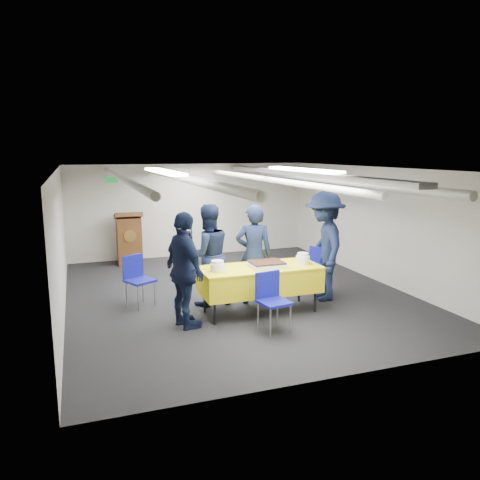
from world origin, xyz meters
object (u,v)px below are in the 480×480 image
(serving_table, at_px, (260,279))
(sheet_cake, at_px, (267,264))
(podium, at_px, (129,238))
(chair_right, at_px, (316,266))
(chair_near, at_px, (271,295))
(sailor_a, at_px, (254,255))
(sailor_d, at_px, (324,246))
(sailor_b, at_px, (208,255))
(chair_left, at_px, (137,275))
(sailor_c, at_px, (185,271))

(serving_table, relative_size, sheet_cake, 3.53)
(podium, xyz_separation_m, chair_right, (2.96, -3.56, -0.08))
(chair_near, distance_m, sailor_a, 1.32)
(serving_table, height_order, podium, podium)
(serving_table, distance_m, sailor_d, 1.42)
(chair_right, xyz_separation_m, sailor_b, (-2.02, 0.11, 0.34))
(podium, height_order, chair_near, podium)
(sheet_cake, bearing_deg, chair_right, 27.43)
(podium, distance_m, chair_left, 3.12)
(serving_table, bearing_deg, sailor_c, -169.54)
(sailor_c, bearing_deg, chair_left, 9.14)
(sheet_cake, distance_m, sailor_d, 1.30)
(sheet_cake, relative_size, chair_right, 0.64)
(sailor_c, height_order, sailor_d, sailor_d)
(podium, distance_m, sailor_c, 4.40)
(sailor_a, distance_m, sailor_d, 1.27)
(chair_near, bearing_deg, serving_table, 80.18)
(serving_table, relative_size, chair_near, 2.25)
(chair_near, relative_size, sailor_a, 0.50)
(sailor_b, bearing_deg, chair_near, 106.22)
(serving_table, xyz_separation_m, sheet_cake, (0.09, -0.06, 0.26))
(chair_near, bearing_deg, sailor_c, 155.27)
(podium, bearing_deg, chair_left, -93.99)
(serving_table, height_order, chair_near, chair_near)
(chair_near, relative_size, chair_right, 1.00)
(chair_right, bearing_deg, chair_near, -137.28)
(sheet_cake, xyz_separation_m, chair_left, (-1.93, 1.09, -0.29))
(chair_left, distance_m, sailor_a, 2.03)
(podium, height_order, sailor_c, sailor_c)
(podium, distance_m, chair_near, 5.14)
(podium, height_order, chair_right, podium)
(serving_table, relative_size, podium, 1.56)
(sailor_b, bearing_deg, podium, -79.31)
(serving_table, bearing_deg, podium, 111.46)
(sailor_c, bearing_deg, sailor_b, -47.48)
(sailor_a, bearing_deg, chair_near, 100.13)
(sailor_d, bearing_deg, sheet_cake, -58.31)
(sailor_d, bearing_deg, sailor_b, -85.43)
(sailor_a, bearing_deg, sailor_b, 4.57)
(podium, xyz_separation_m, sailor_a, (1.70, -3.66, 0.25))
(chair_right, relative_size, sailor_c, 0.50)
(serving_table, height_order, chair_left, chair_left)
(chair_right, relative_size, sailor_b, 0.50)
(chair_near, xyz_separation_m, chair_right, (1.47, 1.35, 0.00))
(chair_near, relative_size, sailor_d, 0.45)
(sheet_cake, relative_size, chair_near, 0.64)
(sailor_a, bearing_deg, chair_right, -155.83)
(podium, distance_m, sailor_d, 4.87)
(chair_left, height_order, sailor_d, sailor_d)
(podium, height_order, sailor_a, sailor_a)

